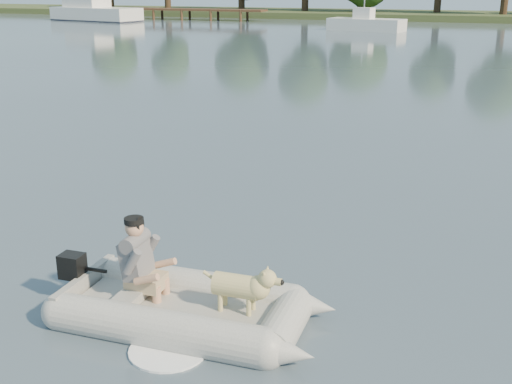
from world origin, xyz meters
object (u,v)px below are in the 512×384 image
at_px(dock, 176,14).
at_px(man, 138,256).
at_px(cabin_cruiser, 95,7).
at_px(dinghy, 186,279).
at_px(motorboat, 367,15).
at_px(dog, 237,290).

bearing_deg(dock, man, -63.94).
bearing_deg(man, cabin_cruiser, 122.37).
xyz_separation_m(dock, dinghy, (26.05, -52.06, -0.01)).
xyz_separation_m(dock, man, (25.44, -52.03, 0.16)).
bearing_deg(dinghy, motorboat, 96.75).
distance_m(man, motorboat, 43.98).
bearing_deg(cabin_cruiser, motorboat, 4.63).
bearing_deg(dinghy, cabin_cruiser, 122.87).
height_order(dog, motorboat, motorboat).
relative_size(dog, cabin_cruiser, 0.09).
bearing_deg(motorboat, cabin_cruiser, -176.38).
bearing_deg(dog, man, -180.00).
bearing_deg(dock, motorboat, -22.78).
distance_m(dog, motorboat, 44.12).
bearing_deg(dock, cabin_cruiser, -141.42).
relative_size(dinghy, cabin_cruiser, 0.42).
height_order(dock, man, man).
distance_m(dinghy, dog, 0.57).
relative_size(cabin_cruiser, motorboat, 1.61).
xyz_separation_m(man, dog, (1.18, 0.02, -0.23)).
height_order(dinghy, motorboat, motorboat).
height_order(man, motorboat, motorboat).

